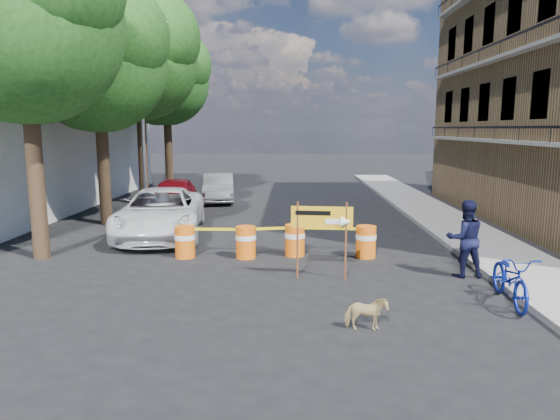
{
  "coord_description": "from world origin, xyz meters",
  "views": [
    {
      "loc": [
        0.25,
        -11.53,
        3.62
      ],
      "look_at": [
        -0.08,
        2.57,
        1.3
      ],
      "focal_mm": 32.0,
      "sensor_mm": 36.0,
      "label": 1
    }
  ],
  "objects_px": {
    "barrel_far_left": "(185,241)",
    "detour_sign": "(330,223)",
    "sedan_red": "(174,196)",
    "pedestrian": "(465,239)",
    "suv_white": "(161,213)",
    "bicycle": "(512,255)",
    "barrel_far_right": "(366,241)",
    "sedan_silver": "(218,188)",
    "barrel_mid_right": "(295,240)",
    "barrel_mid_left": "(246,241)",
    "dog": "(366,314)"
  },
  "relations": [
    {
      "from": "barrel_far_left",
      "to": "pedestrian",
      "type": "bearing_deg",
      "value": -12.87
    },
    {
      "from": "detour_sign",
      "to": "sedan_silver",
      "type": "relative_size",
      "value": 0.45
    },
    {
      "from": "detour_sign",
      "to": "sedan_silver",
      "type": "bearing_deg",
      "value": 115.28
    },
    {
      "from": "detour_sign",
      "to": "dog",
      "type": "relative_size",
      "value": 2.51
    },
    {
      "from": "detour_sign",
      "to": "sedan_red",
      "type": "relative_size",
      "value": 0.42
    },
    {
      "from": "bicycle",
      "to": "barrel_far_right",
      "type": "bearing_deg",
      "value": 128.59
    },
    {
      "from": "barrel_far_right",
      "to": "sedan_silver",
      "type": "bearing_deg",
      "value": 117.88
    },
    {
      "from": "barrel_far_left",
      "to": "suv_white",
      "type": "bearing_deg",
      "value": 116.51
    },
    {
      "from": "barrel_mid_right",
      "to": "barrel_mid_left",
      "type": "bearing_deg",
      "value": -168.46
    },
    {
      "from": "pedestrian",
      "to": "barrel_mid_left",
      "type": "bearing_deg",
      "value": -17.85
    },
    {
      "from": "pedestrian",
      "to": "sedan_red",
      "type": "xyz_separation_m",
      "value": [
        -9.3,
        9.1,
        -0.19
      ]
    },
    {
      "from": "barrel_mid_right",
      "to": "bicycle",
      "type": "distance_m",
      "value": 5.92
    },
    {
      "from": "barrel_far_left",
      "to": "bicycle",
      "type": "height_order",
      "value": "bicycle"
    },
    {
      "from": "sedan_red",
      "to": "detour_sign",
      "type": "bearing_deg",
      "value": -64.16
    },
    {
      "from": "barrel_far_right",
      "to": "sedan_red",
      "type": "relative_size",
      "value": 0.2
    },
    {
      "from": "sedan_red",
      "to": "barrel_far_left",
      "type": "bearing_deg",
      "value": -81.05
    },
    {
      "from": "detour_sign",
      "to": "suv_white",
      "type": "distance_m",
      "value": 7.23
    },
    {
      "from": "barrel_mid_left",
      "to": "detour_sign",
      "type": "distance_m",
      "value": 3.11
    },
    {
      "from": "sedan_red",
      "to": "pedestrian",
      "type": "bearing_deg",
      "value": -50.78
    },
    {
      "from": "barrel_mid_right",
      "to": "suv_white",
      "type": "distance_m",
      "value": 5.21
    },
    {
      "from": "dog",
      "to": "sedan_silver",
      "type": "distance_m",
      "value": 16.87
    },
    {
      "from": "sedan_red",
      "to": "sedan_silver",
      "type": "relative_size",
      "value": 1.07
    },
    {
      "from": "barrel_far_right",
      "to": "detour_sign",
      "type": "xyz_separation_m",
      "value": [
        -1.19,
        -2.14,
        0.92
      ]
    },
    {
      "from": "barrel_far_right",
      "to": "bicycle",
      "type": "distance_m",
      "value": 4.48
    },
    {
      "from": "barrel_far_left",
      "to": "barrel_mid_left",
      "type": "bearing_deg",
      "value": -0.35
    },
    {
      "from": "barrel_far_left",
      "to": "detour_sign",
      "type": "height_order",
      "value": "detour_sign"
    },
    {
      "from": "barrel_mid_left",
      "to": "dog",
      "type": "bearing_deg",
      "value": -62.53
    },
    {
      "from": "pedestrian",
      "to": "suv_white",
      "type": "relative_size",
      "value": 0.33
    },
    {
      "from": "bicycle",
      "to": "suv_white",
      "type": "height_order",
      "value": "bicycle"
    },
    {
      "from": "suv_white",
      "to": "dog",
      "type": "bearing_deg",
      "value": -60.88
    },
    {
      "from": "bicycle",
      "to": "dog",
      "type": "relative_size",
      "value": 2.76
    },
    {
      "from": "suv_white",
      "to": "detour_sign",
      "type": "bearing_deg",
      "value": -49.24
    },
    {
      "from": "barrel_mid_left",
      "to": "sedan_red",
      "type": "relative_size",
      "value": 0.2
    },
    {
      "from": "barrel_mid_right",
      "to": "barrel_far_right",
      "type": "relative_size",
      "value": 1.0
    },
    {
      "from": "detour_sign",
      "to": "sedan_silver",
      "type": "xyz_separation_m",
      "value": [
        -4.58,
        13.04,
        -0.7
      ]
    },
    {
      "from": "dog",
      "to": "sedan_red",
      "type": "bearing_deg",
      "value": 28.35
    },
    {
      "from": "barrel_mid_right",
      "to": "sedan_red",
      "type": "xyz_separation_m",
      "value": [
        -5.15,
        7.17,
        0.29
      ]
    },
    {
      "from": "barrel_mid_left",
      "to": "sedan_silver",
      "type": "xyz_separation_m",
      "value": [
        -2.38,
        11.04,
        0.22
      ]
    },
    {
      "from": "barrel_far_left",
      "to": "pedestrian",
      "type": "height_order",
      "value": "pedestrian"
    },
    {
      "from": "sedan_red",
      "to": "sedan_silver",
      "type": "xyz_separation_m",
      "value": [
        1.39,
        3.59,
        -0.07
      ]
    },
    {
      "from": "dog",
      "to": "suv_white",
      "type": "height_order",
      "value": "suv_white"
    },
    {
      "from": "detour_sign",
      "to": "barrel_far_right",
      "type": "bearing_deg",
      "value": 66.78
    },
    {
      "from": "pedestrian",
      "to": "barrel_far_right",
      "type": "bearing_deg",
      "value": -41.03
    },
    {
      "from": "barrel_mid_left",
      "to": "barrel_far_right",
      "type": "height_order",
      "value": "same"
    },
    {
      "from": "pedestrian",
      "to": "bicycle",
      "type": "xyz_separation_m",
      "value": [
        0.3,
        -1.93,
        0.09
      ]
    },
    {
      "from": "barrel_mid_left",
      "to": "barrel_far_left",
      "type": "bearing_deg",
      "value": 179.65
    },
    {
      "from": "bicycle",
      "to": "sedan_red",
      "type": "height_order",
      "value": "bicycle"
    },
    {
      "from": "barrel_far_left",
      "to": "barrel_mid_right",
      "type": "xyz_separation_m",
      "value": [
        3.1,
        0.27,
        0.0
      ]
    },
    {
      "from": "barrel_far_right",
      "to": "bicycle",
      "type": "relative_size",
      "value": 0.43
    },
    {
      "from": "detour_sign",
      "to": "bicycle",
      "type": "bearing_deg",
      "value": -17.55
    }
  ]
}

